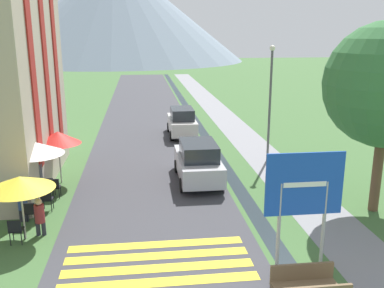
{
  "coord_description": "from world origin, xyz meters",
  "views": [
    {
      "loc": [
        -2.86,
        -6.91,
        6.51
      ],
      "look_at": [
        -0.8,
        10.0,
        2.0
      ],
      "focal_mm": 40.0,
      "sensor_mm": 36.0,
      "label": 1
    }
  ],
  "objects_px": {
    "cafe_chair_nearest": "(16,229)",
    "cafe_umbrella_middle_white": "(35,148)",
    "streetlamp": "(270,95)",
    "road_sign": "(304,193)",
    "person_seated_near": "(40,215)",
    "cafe_umbrella_rear_red": "(58,138)",
    "parked_car_near": "(198,162)",
    "person_seated_far": "(23,203)",
    "cafe_chair_near_right": "(30,211)",
    "cafe_chair_far_left": "(55,186)",
    "cafe_chair_middle": "(47,198)",
    "cafe_umbrella_front_yellow": "(20,183)",
    "person_standing_terrace": "(39,177)",
    "parked_car_far": "(182,122)",
    "cafe_chair_far_right": "(49,185)"
  },
  "relations": [
    {
      "from": "cafe_chair_nearest",
      "to": "cafe_umbrella_middle_white",
      "type": "relative_size",
      "value": 0.34
    },
    {
      "from": "streetlamp",
      "to": "cafe_chair_nearest",
      "type": "bearing_deg",
      "value": -143.2
    },
    {
      "from": "road_sign",
      "to": "person_seated_near",
      "type": "height_order",
      "value": "road_sign"
    },
    {
      "from": "cafe_umbrella_rear_red",
      "to": "parked_car_near",
      "type": "bearing_deg",
      "value": -4.9
    },
    {
      "from": "parked_car_near",
      "to": "person_seated_far",
      "type": "bearing_deg",
      "value": -152.9
    },
    {
      "from": "person_seated_near",
      "to": "person_seated_far",
      "type": "xyz_separation_m",
      "value": [
        -0.83,
        1.18,
        -0.01
      ]
    },
    {
      "from": "cafe_chair_near_right",
      "to": "cafe_chair_far_left",
      "type": "bearing_deg",
      "value": 105.09
    },
    {
      "from": "cafe_chair_far_left",
      "to": "cafe_umbrella_rear_red",
      "type": "relative_size",
      "value": 0.36
    },
    {
      "from": "streetlamp",
      "to": "cafe_umbrella_middle_white",
      "type": "bearing_deg",
      "value": -156.29
    },
    {
      "from": "cafe_chair_middle",
      "to": "person_seated_far",
      "type": "distance_m",
      "value": 1.03
    },
    {
      "from": "cafe_chair_far_left",
      "to": "person_seated_near",
      "type": "bearing_deg",
      "value": -96.02
    },
    {
      "from": "streetlamp",
      "to": "cafe_chair_near_right",
      "type": "bearing_deg",
      "value": -148.09
    },
    {
      "from": "cafe_chair_near_right",
      "to": "parked_car_near",
      "type": "bearing_deg",
      "value": 55.02
    },
    {
      "from": "cafe_umbrella_front_yellow",
      "to": "person_standing_terrace",
      "type": "distance_m",
      "value": 3.31
    },
    {
      "from": "cafe_chair_far_left",
      "to": "cafe_chair_middle",
      "type": "distance_m",
      "value": 1.27
    },
    {
      "from": "parked_car_near",
      "to": "streetlamp",
      "type": "relative_size",
      "value": 0.72
    },
    {
      "from": "cafe_chair_near_right",
      "to": "person_seated_far",
      "type": "xyz_separation_m",
      "value": [
        -0.3,
        0.35,
        0.19
      ]
    },
    {
      "from": "parked_car_far",
      "to": "person_seated_far",
      "type": "relative_size",
      "value": 3.11
    },
    {
      "from": "cafe_chair_nearest",
      "to": "person_standing_terrace",
      "type": "distance_m",
      "value": 3.57
    },
    {
      "from": "cafe_chair_nearest",
      "to": "cafe_umbrella_rear_red",
      "type": "distance_m",
      "value": 5.88
    },
    {
      "from": "cafe_umbrella_front_yellow",
      "to": "streetlamp",
      "type": "height_order",
      "value": "streetlamp"
    },
    {
      "from": "cafe_chair_middle",
      "to": "person_standing_terrace",
      "type": "xyz_separation_m",
      "value": [
        -0.47,
        1.02,
        0.51
      ]
    },
    {
      "from": "cafe_umbrella_middle_white",
      "to": "person_standing_terrace",
      "type": "relative_size",
      "value": 1.42
    },
    {
      "from": "cafe_umbrella_middle_white",
      "to": "cafe_chair_far_right",
      "type": "bearing_deg",
      "value": 69.95
    },
    {
      "from": "cafe_chair_near_right",
      "to": "cafe_chair_middle",
      "type": "xyz_separation_m",
      "value": [
        0.34,
        1.14,
        0.0
      ]
    },
    {
      "from": "parked_car_near",
      "to": "parked_car_far",
      "type": "distance_m",
      "value": 8.61
    },
    {
      "from": "person_seated_near",
      "to": "cafe_umbrella_middle_white",
      "type": "bearing_deg",
      "value": 103.07
    },
    {
      "from": "road_sign",
      "to": "cafe_umbrella_front_yellow",
      "type": "distance_m",
      "value": 8.62
    },
    {
      "from": "person_seated_far",
      "to": "cafe_umbrella_rear_red",
      "type": "bearing_deg",
      "value": 81.03
    },
    {
      "from": "cafe_chair_far_right",
      "to": "cafe_umbrella_middle_white",
      "type": "xyz_separation_m",
      "value": [
        -0.25,
        -0.67,
        1.75
      ]
    },
    {
      "from": "cafe_chair_near_right",
      "to": "cafe_chair_far_left",
      "type": "relative_size",
      "value": 1.0
    },
    {
      "from": "person_seated_far",
      "to": "streetlamp",
      "type": "relative_size",
      "value": 0.22
    },
    {
      "from": "cafe_chair_nearest",
      "to": "person_seated_far",
      "type": "xyz_separation_m",
      "value": [
        -0.2,
        1.72,
        0.19
      ]
    },
    {
      "from": "person_standing_terrace",
      "to": "person_seated_near",
      "type": "bearing_deg",
      "value": -77.66
    },
    {
      "from": "cafe_umbrella_middle_white",
      "to": "cafe_umbrella_rear_red",
      "type": "relative_size",
      "value": 1.07
    },
    {
      "from": "cafe_chair_nearest",
      "to": "cafe_umbrella_middle_white",
      "type": "distance_m",
      "value": 3.68
    },
    {
      "from": "road_sign",
      "to": "cafe_chair_far_left",
      "type": "height_order",
      "value": "road_sign"
    },
    {
      "from": "road_sign",
      "to": "cafe_umbrella_rear_red",
      "type": "xyz_separation_m",
      "value": [
        -7.93,
        8.03,
        -0.2
      ]
    },
    {
      "from": "cafe_umbrella_middle_white",
      "to": "person_seated_far",
      "type": "height_order",
      "value": "cafe_umbrella_middle_white"
    },
    {
      "from": "cafe_umbrella_rear_red",
      "to": "person_seated_near",
      "type": "relative_size",
      "value": 1.82
    },
    {
      "from": "parked_car_near",
      "to": "cafe_chair_middle",
      "type": "xyz_separation_m",
      "value": [
        -6.03,
        -2.62,
        -0.4
      ]
    },
    {
      "from": "cafe_chair_far_right",
      "to": "streetlamp",
      "type": "xyz_separation_m",
      "value": [
        10.22,
        3.92,
        2.91
      ]
    },
    {
      "from": "cafe_chair_near_right",
      "to": "cafe_umbrella_front_yellow",
      "type": "xyz_separation_m",
      "value": [
        0.07,
        -1.02,
        1.4
      ]
    },
    {
      "from": "cafe_umbrella_rear_red",
      "to": "road_sign",
      "type": "bearing_deg",
      "value": -45.37
    },
    {
      "from": "cafe_chair_nearest",
      "to": "cafe_chair_middle",
      "type": "distance_m",
      "value": 2.55
    },
    {
      "from": "road_sign",
      "to": "cafe_umbrella_rear_red",
      "type": "height_order",
      "value": "road_sign"
    },
    {
      "from": "person_seated_far",
      "to": "cafe_umbrella_middle_white",
      "type": "bearing_deg",
      "value": 82.23
    },
    {
      "from": "road_sign",
      "to": "cafe_chair_middle",
      "type": "xyz_separation_m",
      "value": [
        -7.91,
        4.89,
        -1.74
      ]
    },
    {
      "from": "parked_car_near",
      "to": "cafe_umbrella_middle_white",
      "type": "bearing_deg",
      "value": -163.61
    },
    {
      "from": "parked_car_far",
      "to": "cafe_umbrella_middle_white",
      "type": "xyz_separation_m",
      "value": [
        -6.59,
        -10.51,
        1.35
      ]
    }
  ]
}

